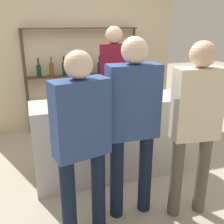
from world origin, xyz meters
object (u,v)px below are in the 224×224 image
Objects in this scene: counter_bottle_1 at (68,95)px; counter_bottle_4 at (93,95)px; customer_center at (133,118)px; counter_bottle_0 at (131,87)px; counter_bottle_3 at (108,89)px; customer_right at (196,120)px; server_behind_counter at (114,78)px; ice_bucket at (116,88)px; counter_bottle_2 at (124,92)px; customer_left at (81,136)px.

counter_bottle_4 is at bearing -19.15° from counter_bottle_1.
counter_bottle_1 is at bearing 36.62° from customer_center.
counter_bottle_0 is 0.59m from counter_bottle_4.
counter_bottle_3 is 1.04m from customer_right.
ice_bucket is at bearing 0.62° from server_behind_counter.
counter_bottle_3 reaches higher than counter_bottle_0.
counter_bottle_1 is at bearing -168.89° from counter_bottle_0.
counter_bottle_1 is 1.04× the size of counter_bottle_2.
customer_right is at bearing -39.64° from counter_bottle_1.
server_behind_counter is (0.32, 0.76, -0.04)m from counter_bottle_3.
counter_bottle_4 is at bearing -175.48° from counter_bottle_2.
server_behind_counter reaches higher than counter_bottle_2.
server_behind_counter is (0.80, 1.58, 0.12)m from customer_left.
customer_right is at bearing -77.05° from counter_bottle_0.
server_behind_counter is at bearing 91.17° from counter_bottle_0.
counter_bottle_0 is at bearing 20.04° from customer_right.
customer_center is at bearing 5.16° from server_behind_counter.
customer_left is 0.52m from customer_center.
customer_center is (-0.54, 0.18, 0.01)m from customer_right.
customer_right reaches higher than counter_bottle_1.
server_behind_counter is at bearing -40.74° from customer_left.
customer_left is at bearing -10.00° from server_behind_counter.
ice_bucket is (-0.20, 0.00, -0.01)m from counter_bottle_0.
customer_left is (-0.62, -0.95, -0.13)m from ice_bucket.
customer_right is 0.98× the size of customer_center.
counter_bottle_0 is at bearing 24.43° from counter_bottle_4.
ice_bucket is at bearing 14.93° from counter_bottle_1.
counter_bottle_2 is 0.63m from customer_center.
counter_bottle_2 is 0.36m from counter_bottle_4.
server_behind_counter reaches higher than counter_bottle_4.
customer_center is (0.02, -0.69, -0.11)m from counter_bottle_3.
ice_bucket is (-0.02, 0.22, -0.00)m from counter_bottle_2.
customer_center is (-0.14, -0.61, -0.08)m from counter_bottle_2.
counter_bottle_1 is 0.88× the size of counter_bottle_3.
counter_bottle_1 is at bearing 174.40° from counter_bottle_2.
counter_bottle_2 is at bearing 34.56° from customer_right.
ice_bucket is at bearing -46.83° from customer_left.
counter_bottle_0 reaches higher than counter_bottle_2.
server_behind_counter reaches higher than counter_bottle_1.
customer_right is at bearing -56.99° from counter_bottle_3.
counter_bottle_1 reaches higher than counter_bottle_4.
counter_bottle_1 is 0.81m from customer_left.
counter_bottle_3 is 0.22× the size of customer_center.
counter_bottle_2 is 0.22m from ice_bucket.
counter_bottle_4 is (0.25, -0.09, 0.00)m from counter_bottle_1.
counter_bottle_0 is 0.20m from ice_bucket.
counter_bottle_3 is at bearing -158.99° from counter_bottle_0.
counter_bottle_3 is 1.15× the size of counter_bottle_4.
counter_bottle_0 is 0.87× the size of counter_bottle_3.
server_behind_counter is (-0.24, 1.63, 0.08)m from customer_right.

